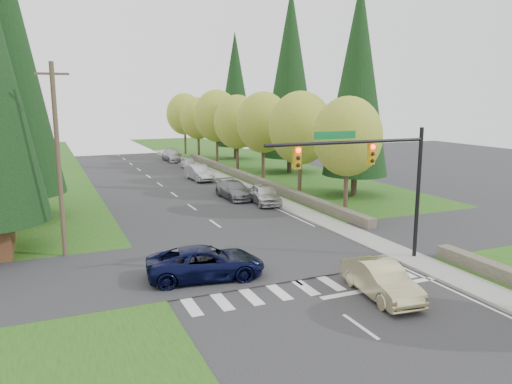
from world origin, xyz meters
TOP-DOWN VIEW (x-y plane):
  - ground at (0.00, 0.00)m, footprint 120.00×120.00m
  - grass_east at (13.00, 20.00)m, footprint 14.00×110.00m
  - grass_west at (-13.00, 20.00)m, footprint 14.00×110.00m
  - cross_street at (0.00, 8.00)m, footprint 120.00×8.00m
  - sidewalk_east at (6.90, 22.00)m, footprint 1.80×80.00m
  - curb_east at (6.05, 22.00)m, footprint 0.20×80.00m
  - stone_wall_north at (8.60, 30.00)m, footprint 0.70×40.00m
  - traffic_signal at (4.37, 4.50)m, footprint 8.70×0.37m
  - utility_pole at (-9.50, 12.00)m, footprint 1.60×0.24m
  - decid_tree_0 at (9.20, 14.00)m, footprint 4.80×4.80m
  - decid_tree_1 at (9.30, 21.00)m, footprint 5.20×5.20m
  - decid_tree_2 at (9.10, 28.00)m, footprint 5.00×5.00m
  - decid_tree_3 at (9.20, 35.00)m, footprint 5.00×5.00m
  - decid_tree_4 at (9.30, 42.00)m, footprint 5.40×5.40m
  - decid_tree_5 at (9.10, 49.00)m, footprint 4.80×4.80m
  - decid_tree_6 at (9.20, 56.00)m, footprint 5.20×5.20m
  - conifer_w_c at (-12.00, 22.00)m, footprint 6.46×6.46m
  - conifer_e_a at (14.00, 20.00)m, footprint 5.44×5.44m
  - conifer_e_b at (15.00, 34.00)m, footprint 6.12×6.12m
  - conifer_e_c at (14.00, 48.00)m, footprint 5.10×5.10m
  - sedan_champagne at (2.43, 1.02)m, footprint 2.04×4.62m
  - suv_navy at (-3.67, 5.97)m, footprint 5.73×3.26m
  - parked_car_a at (5.60, 19.94)m, footprint 2.37×4.71m
  - parked_car_b at (4.20, 22.91)m, footprint 2.15×4.99m
  - parked_car_c at (4.20, 32.91)m, footprint 1.92×4.74m
  - parked_car_d at (5.60, 41.46)m, footprint 1.88×3.95m
  - parked_car_e at (5.60, 49.07)m, footprint 2.29×5.21m

SIDE VIEW (x-z plane):
  - ground at x=0.00m, z-range 0.00..0.00m
  - cross_street at x=0.00m, z-range -0.05..0.05m
  - grass_east at x=13.00m, z-range 0.00..0.06m
  - grass_west at x=-13.00m, z-range 0.00..0.06m
  - sidewalk_east at x=6.90m, z-range 0.00..0.13m
  - curb_east at x=6.05m, z-range 0.00..0.13m
  - stone_wall_north at x=8.60m, z-range 0.00..0.70m
  - parked_car_d at x=5.60m, z-range 0.00..1.30m
  - parked_car_b at x=4.20m, z-range 0.00..1.43m
  - sedan_champagne at x=2.43m, z-range 0.00..1.48m
  - parked_car_e at x=5.60m, z-range 0.00..1.49m
  - suv_navy at x=-3.67m, z-range 0.00..1.51m
  - parked_car_c at x=4.20m, z-range 0.00..1.53m
  - parked_car_a at x=5.60m, z-range 0.00..1.54m
  - traffic_signal at x=4.37m, z-range 1.58..8.38m
  - utility_pole at x=-9.50m, z-range 0.14..10.14m
  - decid_tree_5 at x=9.10m, z-range 1.38..9.68m
  - decid_tree_0 at x=9.20m, z-range 1.41..9.78m
  - decid_tree_3 at x=9.20m, z-range 1.39..9.94m
  - decid_tree_1 at x=9.30m, z-range 1.40..10.20m
  - decid_tree_6 at x=9.20m, z-range 1.43..10.30m
  - decid_tree_2 at x=9.10m, z-range 1.52..10.34m
  - decid_tree_4 at x=9.30m, z-range 1.47..10.65m
  - conifer_e_c at x=14.00m, z-range 0.89..17.69m
  - conifer_e_a at x=14.00m, z-range 0.89..18.69m
  - conifer_e_b at x=15.00m, z-range 0.89..20.69m
  - conifer_w_c at x=-12.00m, z-range 0.89..21.69m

